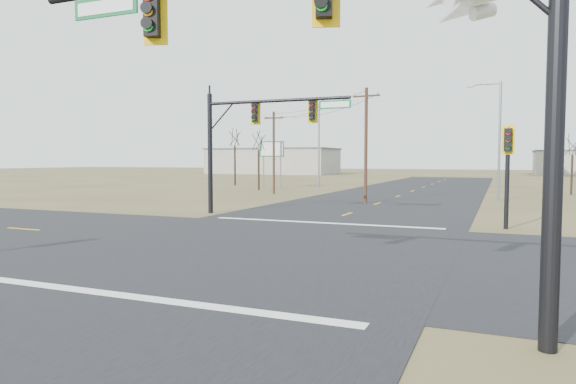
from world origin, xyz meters
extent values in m
plane|color=brown|center=(0.00, 0.00, 0.00)|extent=(320.00, 320.00, 0.00)
cube|color=black|center=(0.00, 0.00, 0.01)|extent=(160.00, 14.00, 0.02)
cube|color=black|center=(0.00, 0.00, 0.01)|extent=(14.00, 160.00, 0.02)
cube|color=silver|center=(0.00, -7.50, 0.03)|extent=(12.00, 0.40, 0.01)
cube|color=silver|center=(0.00, 7.50, 0.03)|extent=(12.00, 0.40, 0.01)
cylinder|color=black|center=(9.10, -7.50, 3.84)|extent=(0.31, 0.31, 7.68)
cube|color=#0E6230|center=(-0.20, -7.50, 6.73)|extent=(1.80, 0.05, 0.45)
cylinder|color=black|center=(-7.86, 9.65, 3.57)|extent=(0.29, 0.29, 7.14)
cylinder|color=black|center=(-3.52, 9.65, 6.54)|extent=(8.67, 0.18, 0.18)
cube|color=#0E6230|center=(-0.06, 9.65, 6.19)|extent=(1.80, 0.05, 0.45)
cylinder|color=black|center=(8.56, 8.78, 2.33)|extent=(0.20, 0.20, 4.65)
cylinder|color=#422B1C|center=(-0.93, 20.05, 4.23)|extent=(0.24, 0.24, 8.46)
cube|color=#422B1C|center=(-0.93, 20.05, 7.86)|extent=(2.07, 0.38, 0.12)
cylinder|color=#422B1C|center=(-11.50, 27.07, 3.86)|extent=(0.22, 0.22, 7.71)
cube|color=#422B1C|center=(-11.50, 27.07, 7.11)|extent=(1.89, 0.32, 0.12)
cylinder|color=slate|center=(-16.86, 36.14, 2.65)|extent=(0.14, 0.14, 5.31)
cylinder|color=slate|center=(-14.74, 36.14, 2.65)|extent=(0.14, 0.14, 5.31)
cube|color=#0E6230|center=(-15.80, 36.14, 4.42)|extent=(2.81, 0.51, 1.77)
cylinder|color=slate|center=(8.11, 26.21, 4.65)|extent=(0.19, 0.19, 9.29)
cylinder|color=slate|center=(7.00, 26.21, 9.09)|extent=(2.23, 0.11, 0.11)
cube|color=slate|center=(5.88, 26.21, 8.99)|extent=(0.54, 0.32, 0.17)
cylinder|color=slate|center=(-11.17, 39.02, 4.77)|extent=(0.19, 0.19, 9.54)
cylinder|color=slate|center=(-10.02, 39.02, 9.34)|extent=(2.29, 0.11, 0.11)
cube|color=slate|center=(-8.88, 39.02, 9.24)|extent=(0.56, 0.32, 0.17)
cylinder|color=black|center=(-15.51, 32.08, 2.13)|extent=(0.21, 0.21, 4.25)
cylinder|color=black|center=(-22.50, 39.69, 2.48)|extent=(0.23, 0.23, 4.97)
cylinder|color=black|center=(14.28, 36.45, 1.84)|extent=(0.19, 0.19, 3.67)
cube|color=#A6A193|center=(-40.00, 90.00, 2.75)|extent=(28.00, 14.00, 5.50)
camera|label=1|loc=(8.31, -17.00, 3.23)|focal=32.00mm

